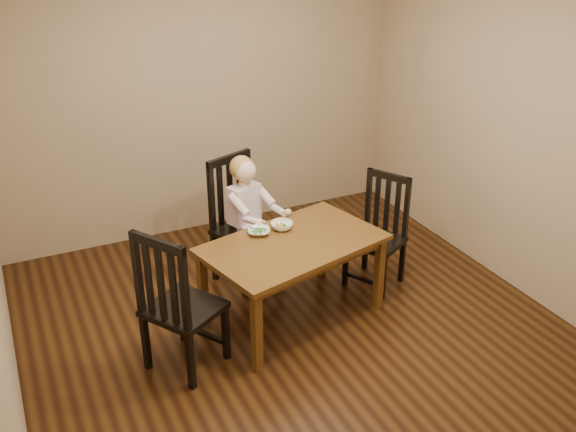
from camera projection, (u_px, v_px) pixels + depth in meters
name	position (u px, v px, depth m)	size (l,w,h in m)	color
room	(292.00, 166.00, 4.46)	(4.01, 4.01, 2.71)	#3E230D
dining_table	(293.00, 251.00, 4.91)	(1.51, 1.11, 0.68)	#543213
chair_child	(242.00, 223.00, 5.50)	(0.61, 0.60, 1.11)	black
chair_left	(178.00, 305.00, 4.38)	(0.63, 0.64, 1.10)	black
chair_right	(379.00, 233.00, 5.47)	(0.56, 0.56, 0.98)	black
toddler	(246.00, 208.00, 5.40)	(0.35, 0.44, 0.61)	silver
bowl_peas	(259.00, 232.00, 4.99)	(0.17, 0.17, 0.04)	white
bowl_veg	(282.00, 226.00, 5.06)	(0.18, 0.18, 0.06)	white
fork	(256.00, 231.00, 4.94)	(0.08, 0.10, 0.05)	silver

